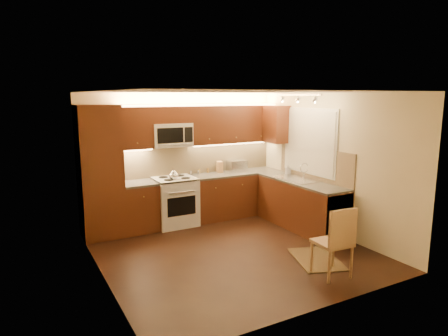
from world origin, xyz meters
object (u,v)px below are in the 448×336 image
kettle (174,174)px  soap_bottle (288,170)px  sink (297,175)px  stove (175,202)px  dining_chair (332,241)px  knife_block (220,167)px  microwave (171,135)px  toaster_oven (237,165)px

kettle → soap_bottle: 2.30m
sink → soap_bottle: soap_bottle is taller
stove → dining_chair: bearing=-70.8°
knife_block → kettle: bearing=-151.6°
soap_bottle → stove: bearing=169.8°
microwave → sink: (2.00, -1.26, -0.74)m
knife_block → soap_bottle: 1.38m
kettle → knife_block: 1.17m
microwave → knife_block: bearing=2.0°
kettle → toaster_oven: 1.56m
microwave → toaster_oven: size_ratio=2.04×
microwave → stove: bearing=-90.0°
soap_bottle → knife_block: bearing=150.2°
toaster_oven → soap_bottle: (0.72, -0.80, -0.02)m
stove → microwave: microwave is taller
kettle → soap_bottle: kettle is taller
kettle → toaster_oven: same height
sink → dining_chair: bearing=-115.6°
dining_chair → soap_bottle: bearing=69.5°
microwave → dining_chair: (1.07, -3.20, -1.23)m
kettle → knife_block: (1.13, 0.32, -0.01)m
kettle → toaster_oven: bearing=35.5°
stove → knife_block: 1.21m
soap_bottle → sink: bearing=-103.6°
microwave → dining_chair: bearing=-71.5°
toaster_oven → soap_bottle: size_ratio=2.05×
soap_bottle → dining_chair: soap_bottle is taller
stove → microwave: 1.27m
kettle → soap_bottle: bearing=11.9°
microwave → kettle: (-0.07, -0.28, -0.70)m
sink → toaster_oven: bearing=113.1°
knife_block → dining_chair: 3.28m
sink → soap_bottle: size_ratio=4.74×
toaster_oven → kettle: bearing=-166.2°
stove → knife_block: size_ratio=4.07×
toaster_oven → soap_bottle: toaster_oven is taller
sink → dining_chair: (-0.93, -1.94, -0.48)m
sink → soap_bottle: bearing=70.3°
kettle → knife_block: bearing=39.9°
dining_chair → sink: bearing=68.3°
sink → dining_chair: size_ratio=0.87×
microwave → sink: microwave is taller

